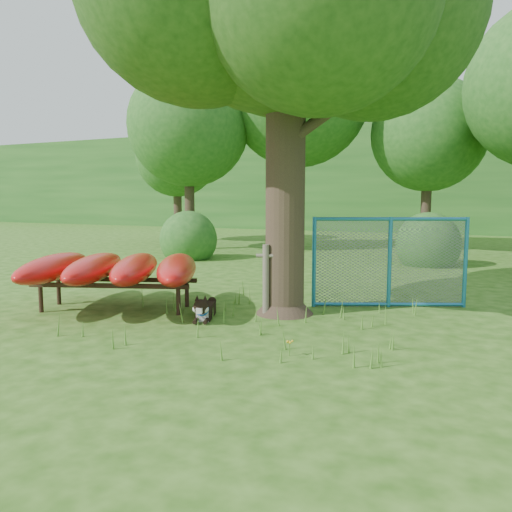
% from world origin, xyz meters
% --- Properties ---
extents(ground, '(80.00, 80.00, 0.00)m').
position_xyz_m(ground, '(0.00, 0.00, 0.00)').
color(ground, '#245010').
rests_on(ground, ground).
extents(wooden_post, '(0.32, 0.15, 1.16)m').
position_xyz_m(wooden_post, '(0.26, 1.44, 0.61)').
color(wooden_post, brown).
rests_on(wooden_post, ground).
extents(kayak_rack, '(3.79, 3.40, 0.93)m').
position_xyz_m(kayak_rack, '(-2.27, 0.83, 0.71)').
color(kayak_rack, black).
rests_on(kayak_rack, ground).
extents(husky_dog, '(0.49, 0.97, 0.44)m').
position_xyz_m(husky_dog, '(-0.53, 0.84, 0.16)').
color(husky_dog, black).
rests_on(husky_dog, ground).
extents(fence_section, '(2.49, 1.14, 2.62)m').
position_xyz_m(fence_section, '(1.94, 2.97, 0.79)').
color(fence_section, teal).
rests_on(fence_section, ground).
extents(wildflower_clump, '(0.09, 0.08, 0.20)m').
position_xyz_m(wildflower_clump, '(1.33, -0.32, 0.16)').
color(wildflower_clump, '#53882C').
rests_on(wildflower_clump, ground).
extents(bg_tree_a, '(4.40, 4.40, 6.70)m').
position_xyz_m(bg_tree_a, '(-6.50, 10.00, 4.48)').
color(bg_tree_a, '#31251B').
rests_on(bg_tree_a, ground).
extents(bg_tree_b, '(5.20, 5.20, 8.22)m').
position_xyz_m(bg_tree_b, '(-3.00, 12.00, 5.61)').
color(bg_tree_b, '#31251B').
rests_on(bg_tree_b, ground).
extents(bg_tree_c, '(4.00, 4.00, 6.12)m').
position_xyz_m(bg_tree_c, '(1.50, 13.00, 4.11)').
color(bg_tree_c, '#31251B').
rests_on(bg_tree_c, ground).
extents(bg_tree_f, '(3.60, 3.60, 5.55)m').
position_xyz_m(bg_tree_f, '(-9.00, 13.00, 3.73)').
color(bg_tree_f, '#31251B').
rests_on(bg_tree_f, ground).
extents(shrub_left, '(1.80, 1.80, 1.80)m').
position_xyz_m(shrub_left, '(-5.00, 7.50, 0.00)').
color(shrub_left, '#22571C').
rests_on(shrub_left, ground).
extents(shrub_mid, '(1.80, 1.80, 1.80)m').
position_xyz_m(shrub_mid, '(2.00, 9.00, 0.00)').
color(shrub_mid, '#22571C').
rests_on(shrub_mid, ground).
extents(wooded_hillside, '(80.00, 12.00, 6.00)m').
position_xyz_m(wooded_hillside, '(0.00, 28.00, 3.00)').
color(wooded_hillside, '#22571C').
rests_on(wooded_hillside, ground).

